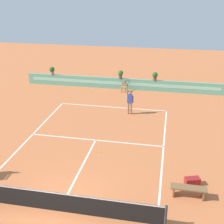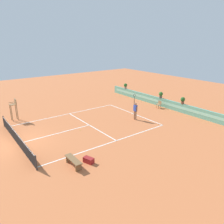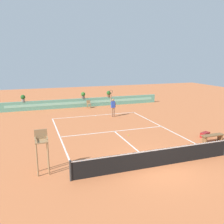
{
  "view_description": "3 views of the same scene",
  "coord_description": "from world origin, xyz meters",
  "px_view_note": "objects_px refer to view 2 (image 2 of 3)",
  "views": [
    {
      "loc": [
        4.15,
        -9.5,
        8.81
      ],
      "look_at": [
        0.58,
        8.61,
        1.0
      ],
      "focal_mm": 48.71,
      "sensor_mm": 36.0,
      "label": 1
    },
    {
      "loc": [
        16.39,
        -3.23,
        7.61
      ],
      "look_at": [
        0.58,
        8.61,
        1.0
      ],
      "focal_mm": 34.98,
      "sensor_mm": 36.0,
      "label": 2
    },
    {
      "loc": [
        -5.86,
        -9.82,
        5.43
      ],
      "look_at": [
        0.58,
        8.61,
        1.0
      ],
      "focal_mm": 37.79,
      "sensor_mm": 36.0,
      "label": 3
    }
  ],
  "objects_px": {
    "umpire_chair": "(14,107)",
    "tennis_ball_near_baseline": "(80,130)",
    "tennis_player": "(135,109)",
    "gear_bag": "(89,160)",
    "potted_plant_centre": "(161,95)",
    "bench_courtside": "(73,161)",
    "potted_plant_far_left": "(125,86)",
    "ball_kid_chair": "(159,104)",
    "potted_plant_right": "(183,100)"
  },
  "relations": [
    {
      "from": "bench_courtside",
      "to": "potted_plant_far_left",
      "type": "relative_size",
      "value": 2.21
    },
    {
      "from": "tennis_ball_near_baseline",
      "to": "potted_plant_centre",
      "type": "xyz_separation_m",
      "value": [
        -0.79,
        11.3,
        1.38
      ]
    },
    {
      "from": "tennis_ball_near_baseline",
      "to": "potted_plant_right",
      "type": "height_order",
      "value": "potted_plant_right"
    },
    {
      "from": "gear_bag",
      "to": "umpire_chair",
      "type": "bearing_deg",
      "value": -171.22
    },
    {
      "from": "tennis_player",
      "to": "tennis_ball_near_baseline",
      "type": "bearing_deg",
      "value": -98.37
    },
    {
      "from": "potted_plant_centre",
      "to": "potted_plant_right",
      "type": "bearing_deg",
      "value": 0.0
    },
    {
      "from": "tennis_player",
      "to": "potted_plant_far_left",
      "type": "height_order",
      "value": "tennis_player"
    },
    {
      "from": "umpire_chair",
      "to": "ball_kid_chair",
      "type": "relative_size",
      "value": 2.52
    },
    {
      "from": "tennis_player",
      "to": "potted_plant_right",
      "type": "relative_size",
      "value": 3.57
    },
    {
      "from": "gear_bag",
      "to": "potted_plant_far_left",
      "type": "xyz_separation_m",
      "value": [
        -12.22,
        13.41,
        1.23
      ]
    },
    {
      "from": "umpire_chair",
      "to": "gear_bag",
      "type": "distance_m",
      "value": 11.31
    },
    {
      "from": "umpire_chair",
      "to": "potted_plant_centre",
      "type": "relative_size",
      "value": 2.96
    },
    {
      "from": "gear_bag",
      "to": "potted_plant_right",
      "type": "distance_m",
      "value": 13.74
    },
    {
      "from": "umpire_chair",
      "to": "potted_plant_centre",
      "type": "xyz_separation_m",
      "value": [
        5.35,
        15.13,
        0.07
      ]
    },
    {
      "from": "umpire_chair",
      "to": "potted_plant_far_left",
      "type": "relative_size",
      "value": 2.96
    },
    {
      "from": "tennis_ball_near_baseline",
      "to": "ball_kid_chair",
      "type": "bearing_deg",
      "value": 91.86
    },
    {
      "from": "gear_bag",
      "to": "potted_plant_centre",
      "type": "height_order",
      "value": "potted_plant_centre"
    },
    {
      "from": "bench_courtside",
      "to": "gear_bag",
      "type": "relative_size",
      "value": 2.29
    },
    {
      "from": "tennis_ball_near_baseline",
      "to": "potted_plant_centre",
      "type": "height_order",
      "value": "potted_plant_centre"
    },
    {
      "from": "bench_courtside",
      "to": "tennis_player",
      "type": "distance_m",
      "value": 9.66
    },
    {
      "from": "tennis_player",
      "to": "potted_plant_far_left",
      "type": "distance_m",
      "value": 9.83
    },
    {
      "from": "tennis_player",
      "to": "ball_kid_chair",
      "type": "bearing_deg",
      "value": 103.81
    },
    {
      "from": "tennis_ball_near_baseline",
      "to": "potted_plant_far_left",
      "type": "distance_m",
      "value": 13.5
    },
    {
      "from": "gear_bag",
      "to": "potted_plant_right",
      "type": "bearing_deg",
      "value": 101.39
    },
    {
      "from": "bench_courtside",
      "to": "umpire_chair",
      "type": "bearing_deg",
      "value": -176.06
    },
    {
      "from": "gear_bag",
      "to": "tennis_ball_near_baseline",
      "type": "height_order",
      "value": "gear_bag"
    },
    {
      "from": "tennis_player",
      "to": "tennis_ball_near_baseline",
      "type": "height_order",
      "value": "tennis_player"
    },
    {
      "from": "umpire_chair",
      "to": "tennis_player",
      "type": "bearing_deg",
      "value": 53.84
    },
    {
      "from": "gear_bag",
      "to": "tennis_player",
      "type": "relative_size",
      "value": 0.27
    },
    {
      "from": "ball_kid_chair",
      "to": "potted_plant_centre",
      "type": "relative_size",
      "value": 1.17
    },
    {
      "from": "gear_bag",
      "to": "tennis_player",
      "type": "distance_m",
      "value": 8.91
    },
    {
      "from": "potted_plant_centre",
      "to": "potted_plant_right",
      "type": "xyz_separation_m",
      "value": [
        3.06,
        0.0,
        0.0
      ]
    },
    {
      "from": "umpire_chair",
      "to": "potted_plant_far_left",
      "type": "height_order",
      "value": "umpire_chair"
    },
    {
      "from": "umpire_chair",
      "to": "potted_plant_centre",
      "type": "distance_m",
      "value": 16.04
    },
    {
      "from": "umpire_chair",
      "to": "ball_kid_chair",
      "type": "xyz_separation_m",
      "value": [
        5.8,
        14.39,
        -0.86
      ]
    },
    {
      "from": "bench_courtside",
      "to": "potted_plant_right",
      "type": "height_order",
      "value": "potted_plant_right"
    },
    {
      "from": "ball_kid_chair",
      "to": "tennis_player",
      "type": "bearing_deg",
      "value": -76.19
    },
    {
      "from": "bench_courtside",
      "to": "potted_plant_far_left",
      "type": "distance_m",
      "value": 18.75
    },
    {
      "from": "umpire_chair",
      "to": "potted_plant_right",
      "type": "height_order",
      "value": "umpire_chair"
    },
    {
      "from": "ball_kid_chair",
      "to": "potted_plant_far_left",
      "type": "xyz_separation_m",
      "value": [
        -6.9,
        0.73,
        0.93
      ]
    },
    {
      "from": "gear_bag",
      "to": "tennis_ball_near_baseline",
      "type": "distance_m",
      "value": 5.4
    },
    {
      "from": "tennis_player",
      "to": "potted_plant_far_left",
      "type": "xyz_separation_m",
      "value": [
        -8.09,
        5.56,
        0.36
      ]
    },
    {
      "from": "bench_courtside",
      "to": "potted_plant_far_left",
      "type": "bearing_deg",
      "value": 129.84
    },
    {
      "from": "gear_bag",
      "to": "tennis_player",
      "type": "height_order",
      "value": "tennis_player"
    },
    {
      "from": "bench_courtside",
      "to": "tennis_player",
      "type": "bearing_deg",
      "value": 113.89
    },
    {
      "from": "umpire_chair",
      "to": "tennis_ball_near_baseline",
      "type": "height_order",
      "value": "umpire_chair"
    },
    {
      "from": "gear_bag",
      "to": "potted_plant_centre",
      "type": "distance_m",
      "value": 14.65
    },
    {
      "from": "umpire_chair",
      "to": "tennis_ball_near_baseline",
      "type": "distance_m",
      "value": 7.35
    },
    {
      "from": "bench_courtside",
      "to": "gear_bag",
      "type": "height_order",
      "value": "bench_courtside"
    },
    {
      "from": "ball_kid_chair",
      "to": "potted_plant_right",
      "type": "xyz_separation_m",
      "value": [
        2.61,
        0.73,
        0.93
      ]
    }
  ]
}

